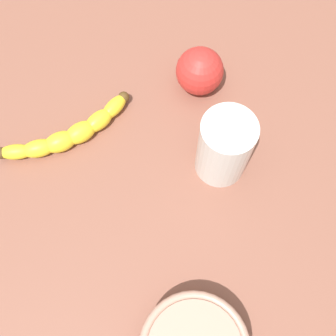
{
  "coord_description": "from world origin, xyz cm",
  "views": [
    {
      "loc": [
        16.95,
        -21.51,
        64.24
      ],
      "look_at": [
        7.65,
        0.83,
        5.0
      ],
      "focal_mm": 44.32,
      "sensor_mm": 36.0,
      "label": 1
    }
  ],
  "objects": [
    {
      "name": "apple_fruit",
      "position": [
        6.14,
        18.09,
        6.98
      ],
      "size": [
        7.96,
        7.96,
        7.96
      ],
      "primitive_type": "sphere",
      "color": "red",
      "rests_on": "wooden_tabletop"
    },
    {
      "name": "banana",
      "position": [
        -9.46,
        0.35,
        4.63
      ],
      "size": [
        15.78,
        18.92,
        3.26
      ],
      "rotation": [
        0.0,
        0.0,
        0.89
      ],
      "color": "yellow",
      "rests_on": "wooden_tabletop"
    },
    {
      "name": "wooden_tabletop",
      "position": [
        0.0,
        0.0,
        1.5
      ],
      "size": [
        120.0,
        120.0,
        3.0
      ],
      "primitive_type": "cube",
      "color": "brown",
      "rests_on": "ground"
    },
    {
      "name": "smoothie_glass",
      "position": [
        14.69,
        5.36,
        8.87
      ],
      "size": [
        7.94,
        7.94,
        12.48
      ],
      "color": "silver",
      "rests_on": "wooden_tabletop"
    }
  ]
}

